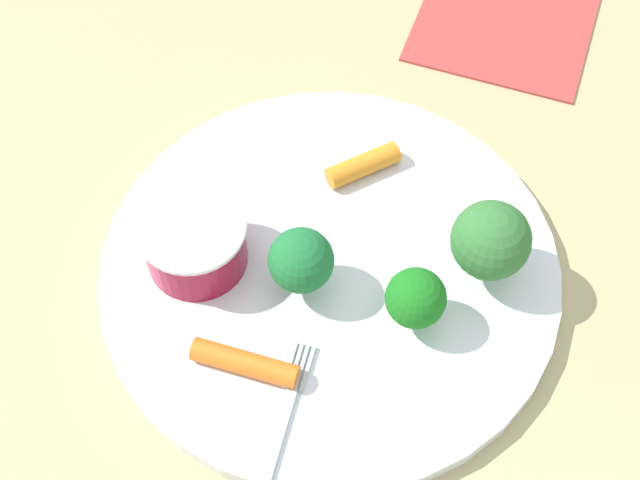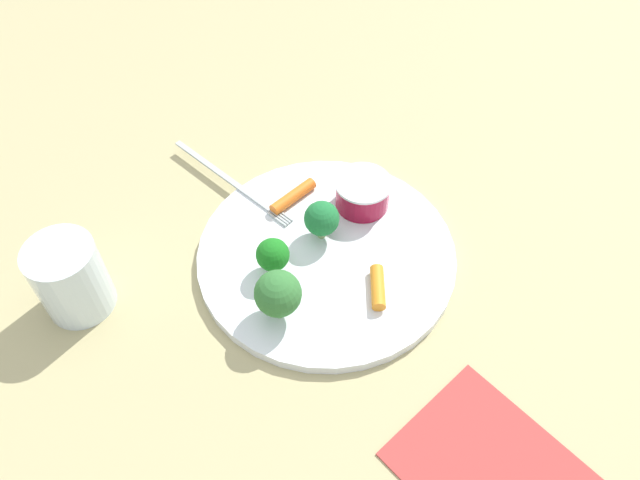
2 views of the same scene
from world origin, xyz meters
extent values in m
plane|color=tan|center=(0.00, 0.00, 0.00)|extent=(2.40, 2.40, 0.00)
cylinder|color=white|center=(0.00, 0.00, 0.01)|extent=(0.27, 0.27, 0.01)
cylinder|color=maroon|center=(0.08, -0.02, 0.03)|extent=(0.06, 0.06, 0.03)
cylinder|color=silver|center=(0.08, -0.02, 0.05)|extent=(0.06, 0.06, 0.00)
cylinder|color=#89AB69|center=(0.02, 0.01, 0.02)|extent=(0.01, 0.01, 0.01)
sphere|color=#1E6E34|center=(0.02, 0.01, 0.04)|extent=(0.04, 0.04, 0.04)
cylinder|color=#84B974|center=(-0.09, 0.02, 0.02)|extent=(0.01, 0.01, 0.02)
sphere|color=#327133|center=(-0.09, 0.02, 0.05)|extent=(0.05, 0.05, 0.05)
cylinder|color=#80B86F|center=(-0.04, 0.04, 0.02)|extent=(0.01, 0.01, 0.01)
sphere|color=#1A731D|center=(-0.04, 0.04, 0.04)|extent=(0.03, 0.03, 0.03)
cylinder|color=orange|center=(-0.03, -0.06, 0.02)|extent=(0.05, 0.03, 0.01)
cylinder|color=orange|center=(0.06, 0.06, 0.02)|extent=(0.06, 0.04, 0.01)
cube|color=#AFB7B7|center=(0.03, 0.06, 0.01)|extent=(0.01, 0.03, 0.00)
cube|color=#AFB7B7|center=(0.03, 0.06, 0.01)|extent=(0.01, 0.03, 0.00)
cube|color=#AFB7B7|center=(0.03, 0.06, 0.01)|extent=(0.01, 0.03, 0.00)
cube|color=#AFB7B7|center=(0.02, 0.06, 0.01)|extent=(0.01, 0.03, 0.00)
cube|color=#B13C38|center=(-0.17, -0.20, 0.00)|extent=(0.18, 0.19, 0.00)
camera|label=1|loc=(0.05, 0.27, 0.46)|focal=49.63mm
camera|label=2|loc=(-0.38, -0.12, 0.53)|focal=34.74mm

